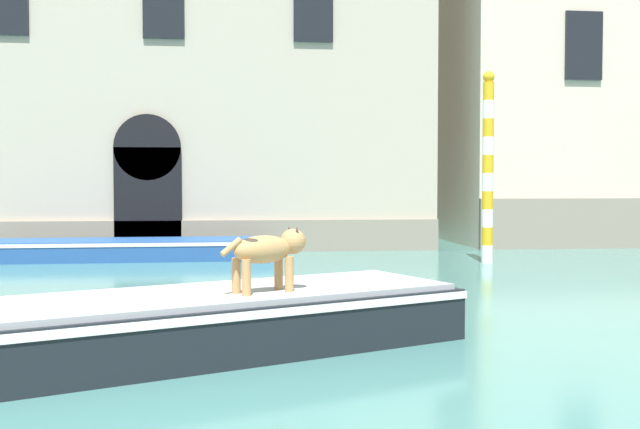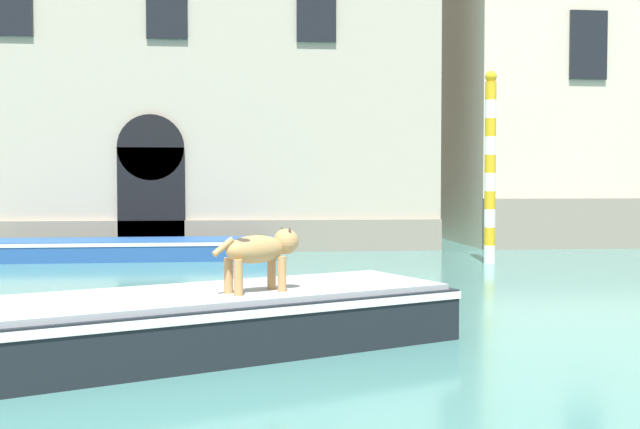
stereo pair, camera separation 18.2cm
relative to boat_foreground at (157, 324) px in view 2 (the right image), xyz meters
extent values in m
cube|color=gray|center=(-1.05, 11.78, 0.08)|extent=(14.29, 0.16, 0.83)
cube|color=black|center=(-1.47, 11.77, 1.01)|extent=(1.68, 0.14, 2.69)
cylinder|color=black|center=(-1.47, 11.77, 2.36)|extent=(1.68, 0.14, 1.68)
cube|color=black|center=(-4.86, 11.79, 5.89)|extent=(1.03, 0.10, 1.56)
cube|color=black|center=(-1.05, 11.79, 5.89)|extent=(1.03, 0.10, 1.56)
cube|color=black|center=(2.76, 11.79, 5.89)|extent=(1.03, 0.10, 1.56)
cube|color=black|center=(10.12, 11.79, 5.17)|extent=(1.03, 0.10, 1.84)
cube|color=black|center=(0.00, 0.00, -0.05)|extent=(6.58, 4.17, 0.57)
cube|color=white|center=(0.00, 0.00, 0.17)|extent=(6.62, 4.21, 0.08)
cube|color=#9EA3A8|center=(0.00, 0.00, 0.26)|extent=(6.35, 3.97, 0.06)
cylinder|color=tan|center=(1.17, 0.32, 0.48)|extent=(0.09, 0.09, 0.37)
cylinder|color=tan|center=(1.28, 0.14, 0.48)|extent=(0.09, 0.09, 0.37)
cylinder|color=tan|center=(0.72, 0.06, 0.48)|extent=(0.09, 0.09, 0.37)
cylinder|color=tan|center=(0.83, -0.12, 0.48)|extent=(0.09, 0.09, 0.37)
ellipsoid|color=tan|center=(1.00, 0.10, 0.74)|extent=(0.74, 0.59, 0.29)
ellipsoid|color=#382D23|center=(0.91, 0.05, 0.82)|extent=(0.36, 0.33, 0.10)
sphere|color=tan|center=(1.33, 0.29, 0.81)|extent=(0.27, 0.27, 0.27)
cone|color=#382D23|center=(1.29, 0.35, 0.91)|extent=(0.08, 0.08, 0.11)
cone|color=#382D23|center=(1.36, 0.22, 0.91)|extent=(0.08, 0.08, 0.11)
cylinder|color=tan|center=(0.67, -0.09, 0.79)|extent=(0.24, 0.18, 0.20)
cube|color=#234C8C|center=(-1.86, 10.20, -0.10)|extent=(6.96, 1.82, 0.46)
cube|color=white|center=(-1.86, 10.20, 0.07)|extent=(6.99, 1.85, 0.08)
cube|color=#9EA3A8|center=(-1.86, 10.20, -0.13)|extent=(3.83, 1.35, 0.41)
cylinder|color=white|center=(6.29, 8.39, -0.13)|extent=(0.24, 0.24, 0.40)
cylinder|color=gold|center=(6.29, 8.39, 0.27)|extent=(0.24, 0.24, 0.40)
cylinder|color=white|center=(6.29, 8.39, 0.67)|extent=(0.24, 0.24, 0.40)
cylinder|color=gold|center=(6.29, 8.39, 1.07)|extent=(0.24, 0.24, 0.40)
cylinder|color=white|center=(6.29, 8.39, 1.47)|extent=(0.24, 0.24, 0.40)
cylinder|color=gold|center=(6.29, 8.39, 1.87)|extent=(0.24, 0.24, 0.40)
cylinder|color=white|center=(6.29, 8.39, 2.27)|extent=(0.24, 0.24, 0.40)
cylinder|color=gold|center=(6.29, 8.39, 2.67)|extent=(0.24, 0.24, 0.40)
cylinder|color=white|center=(6.29, 8.39, 3.07)|extent=(0.24, 0.24, 0.40)
cylinder|color=gold|center=(6.29, 8.39, 3.47)|extent=(0.24, 0.24, 0.40)
sphere|color=gold|center=(6.29, 8.39, 3.78)|extent=(0.26, 0.26, 0.26)
camera|label=1|loc=(0.70, -7.63, 1.41)|focal=42.00mm
camera|label=2|loc=(0.89, -7.65, 1.41)|focal=42.00mm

